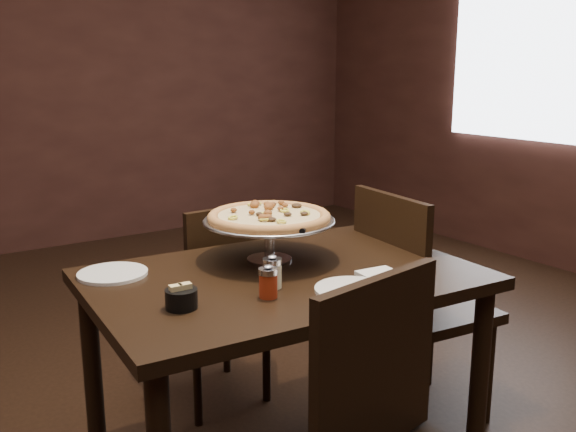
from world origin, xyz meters
TOP-DOWN VIEW (x-y plane):
  - room at (0.06, 0.03)m, footprint 6.04×7.04m
  - dining_table at (0.01, -0.05)m, footprint 1.28×0.90m
  - pizza_stand at (0.04, 0.10)m, footprint 0.45×0.45m
  - parmesan_shaker at (-0.10, -0.15)m, footprint 0.06×0.06m
  - pepper_flake_shaker at (-0.15, -0.21)m, footprint 0.06×0.06m
  - packet_caddy at (-0.40, -0.15)m, footprint 0.09×0.09m
  - napkin_stack at (0.24, -0.26)m, footprint 0.14×0.14m
  - plate_left at (-0.46, 0.24)m, footprint 0.22×0.22m
  - plate_near at (0.08, -0.31)m, footprint 0.23×0.23m
  - serving_spatula at (0.07, -0.08)m, footprint 0.16×0.16m
  - chair_far at (0.09, 0.55)m, footprint 0.43×0.43m
  - chair_side at (0.67, 0.02)m, footprint 0.49×0.49m

SIDE VIEW (x-z plane):
  - chair_far at x=0.09m, z-range 0.04..0.93m
  - chair_side at x=0.67m, z-range 0.04..1.00m
  - dining_table at x=0.01m, z-range 0.28..1.05m
  - plate_left at x=-0.46m, z-range 0.77..0.78m
  - plate_near at x=0.08m, z-range 0.77..0.78m
  - napkin_stack at x=0.24m, z-range 0.77..0.78m
  - packet_caddy at x=-0.40m, z-range 0.76..0.83m
  - pepper_flake_shaker at x=-0.15m, z-range 0.76..0.86m
  - parmesan_shaker at x=-0.10m, z-range 0.76..0.87m
  - serving_spatula at x=0.07m, z-range 0.90..0.93m
  - pizza_stand at x=0.04m, z-range 0.83..1.01m
  - room at x=0.06m, z-range -0.02..2.82m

